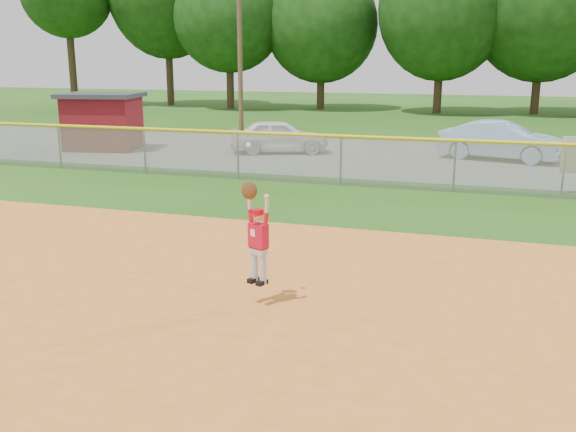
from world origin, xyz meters
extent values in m
plane|color=#235012|center=(0.00, 0.00, 0.00)|extent=(120.00, 120.00, 0.00)
cube|color=#CA6C24|center=(0.00, -3.00, 0.02)|extent=(24.00, 16.00, 0.04)
cube|color=slate|center=(0.00, 16.00, 0.01)|extent=(44.00, 10.00, 0.03)
imported|color=white|center=(-3.86, 15.74, 0.70)|extent=(4.22, 2.82, 1.33)
imported|color=#86A5C8|center=(4.62, 16.46, 0.75)|extent=(4.63, 2.47, 1.45)
cube|color=#600D13|center=(-11.16, 14.45, 1.09)|extent=(3.13, 2.59, 2.18)
cube|color=#333338|center=(-11.16, 14.45, 2.26)|extent=(3.54, 2.99, 0.17)
cylinder|color=gray|center=(6.29, 10.63, 0.62)|extent=(0.06, 0.06, 1.23)
cube|color=gray|center=(0.00, 10.00, 0.75)|extent=(40.00, 0.03, 1.50)
cylinder|color=yellow|center=(0.00, 10.00, 1.50)|extent=(40.00, 0.10, 0.10)
cylinder|color=gray|center=(-10.00, 10.00, 0.75)|extent=(0.06, 0.06, 1.50)
cylinder|color=gray|center=(-6.67, 10.00, 0.75)|extent=(0.06, 0.06, 1.50)
cylinder|color=gray|center=(-3.33, 10.00, 0.75)|extent=(0.06, 0.06, 1.50)
cylinder|color=gray|center=(0.00, 10.00, 0.75)|extent=(0.06, 0.06, 1.50)
cylinder|color=gray|center=(3.33, 10.00, 0.75)|extent=(0.06, 0.06, 1.50)
cylinder|color=#4C3823|center=(-8.00, 22.00, 4.50)|extent=(0.24, 0.24, 9.00)
cylinder|color=#422D1C|center=(-27.25, 35.02, 2.93)|extent=(0.56, 0.56, 5.87)
cylinder|color=#422D1C|center=(-20.61, 38.40, 3.05)|extent=(0.56, 0.56, 6.10)
cylinder|color=#422D1C|center=(-14.62, 36.53, 2.22)|extent=(0.56, 0.56, 4.43)
ellipsoid|color=#193F0F|center=(-14.62, 36.53, 6.55)|extent=(8.01, 8.01, 7.88)
cylinder|color=#422D1C|center=(-8.07, 38.17, 2.05)|extent=(0.56, 0.56, 4.11)
ellipsoid|color=#193F0F|center=(-8.07, 38.17, 6.07)|extent=(8.19, 8.19, 8.39)
cylinder|color=#422D1C|center=(0.53, 37.14, 2.32)|extent=(0.56, 0.56, 4.64)
ellipsoid|color=#193F0F|center=(0.53, 37.14, 6.86)|extent=(8.57, 8.57, 9.43)
cylinder|color=#422D1C|center=(6.92, 38.34, 2.44)|extent=(0.56, 0.56, 4.89)
ellipsoid|color=#193F0F|center=(6.92, 38.34, 7.22)|extent=(9.41, 9.41, 10.28)
cylinder|color=silver|center=(0.90, 0.16, 0.63)|extent=(0.14, 0.14, 0.49)
cylinder|color=silver|center=(1.07, 0.10, 0.63)|extent=(0.14, 0.14, 0.49)
cube|color=black|center=(0.89, 0.14, 0.42)|extent=(0.17, 0.22, 0.07)
cube|color=black|center=(1.06, 0.07, 0.42)|extent=(0.17, 0.22, 0.07)
cube|color=silver|center=(0.99, 0.13, 0.90)|extent=(0.29, 0.22, 0.10)
cube|color=maroon|center=(0.99, 0.13, 0.96)|extent=(0.30, 0.24, 0.04)
cube|color=red|center=(0.99, 0.13, 1.15)|extent=(0.33, 0.26, 0.37)
cube|color=white|center=(0.92, 0.07, 1.20)|extent=(0.08, 0.04, 0.11)
sphere|color=beige|center=(0.99, 0.13, 1.47)|extent=(0.22, 0.22, 0.17)
cylinder|color=#AF0A11|center=(0.99, 0.13, 1.52)|extent=(0.22, 0.22, 0.08)
cube|color=#AF0A11|center=(0.95, 0.05, 1.49)|extent=(0.16, 0.14, 0.02)
cylinder|color=red|center=(0.84, 0.19, 1.44)|extent=(0.11, 0.10, 0.21)
cylinder|color=beige|center=(0.82, 0.20, 1.64)|extent=(0.09, 0.08, 0.22)
ellipsoid|color=#4C2D14|center=(0.82, 0.20, 1.83)|extent=(0.28, 0.20, 0.29)
sphere|color=white|center=(0.82, 0.20, 2.52)|extent=(0.10, 0.10, 0.07)
cylinder|color=red|center=(1.13, 0.07, 1.44)|extent=(0.11, 0.10, 0.21)
cylinder|color=beige|center=(1.15, 0.06, 1.64)|extent=(0.09, 0.08, 0.22)
sphere|color=beige|center=(1.15, 0.06, 1.78)|extent=(0.10, 0.10, 0.08)
camera|label=1|loc=(4.27, -8.72, 3.81)|focal=40.00mm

